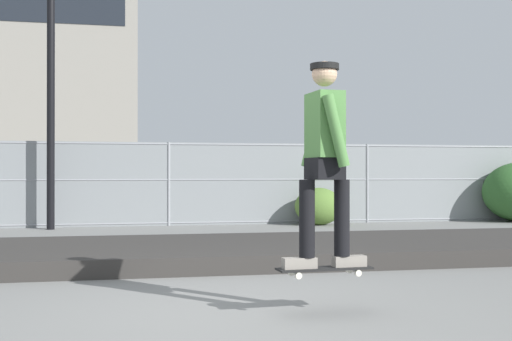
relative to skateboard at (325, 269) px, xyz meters
name	(u,v)px	position (x,y,z in m)	size (l,w,h in m)	color
ground_plane	(246,314)	(-0.63, 0.13, -0.37)	(120.00, 120.00, 0.00)	slate
gravel_berm	(199,252)	(-0.63, 3.54, -0.26)	(12.85, 2.86, 0.22)	#33302D
skateboard	(325,269)	(0.00, 0.00, 0.00)	(0.81, 0.25, 0.07)	black
skater	(325,151)	(0.00, 0.00, 0.98)	(0.73, 0.59, 1.71)	gray
chain_fence	(169,184)	(-0.63, 9.33, 0.56)	(27.98, 0.06, 1.85)	gray
street_lamp	(51,15)	(-3.09, 8.84, 4.08)	(0.44, 0.44, 7.20)	black
parked_car_near	(15,186)	(-4.36, 12.49, 0.47)	(4.50, 2.15, 1.66)	#566B4C
parked_car_mid	(249,185)	(1.73, 12.13, 0.47)	(4.55, 2.27, 1.66)	black
parked_car_far	(465,184)	(8.37, 12.54, 0.47)	(4.53, 2.21, 1.66)	maroon
shrub_left	(319,206)	(2.67, 8.85, 0.05)	(1.08, 0.89, 0.84)	#567A33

